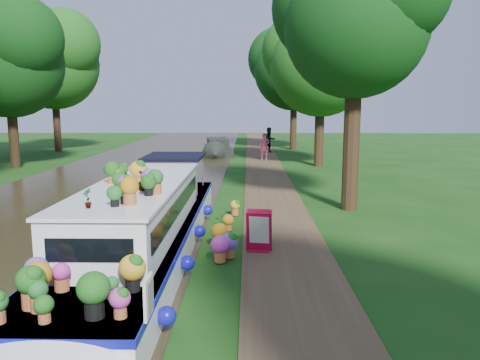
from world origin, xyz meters
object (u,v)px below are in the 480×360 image
second_boat (218,148)px  sandwich_board (259,233)px  plant_boat (141,226)px  pedestrian_dark (270,140)px  pedestrian_pink (264,147)px

second_boat → sandwich_board: (2.53, -23.29, -0.02)m
plant_boat → second_boat: bearing=89.5°
second_boat → pedestrian_dark: (3.92, 1.70, 0.50)m
pedestrian_pink → pedestrian_dark: pedestrian_dark is taller
plant_boat → pedestrian_dark: 26.14m
plant_boat → pedestrian_dark: plant_boat is taller
sandwich_board → pedestrian_dark: size_ratio=0.52×
sandwich_board → pedestrian_dark: bearing=95.2°
second_boat → sandwich_board: second_boat is taller
sandwich_board → pedestrian_dark: 25.03m
plant_boat → pedestrian_pink: size_ratio=7.49×
plant_boat → sandwich_board: bearing=16.6°
second_boat → pedestrian_dark: size_ratio=3.38×
sandwich_board → plant_boat: bearing=-155.1°
second_boat → pedestrian_dark: 4.30m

